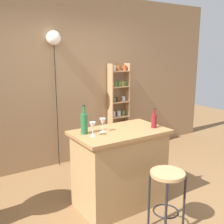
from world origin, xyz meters
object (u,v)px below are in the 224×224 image
at_px(pendant_globe_light, 54,40).
at_px(bottle_sauce_amber, 154,120).
at_px(wine_glass_left, 93,126).
at_px(bar_stool, 167,187).
at_px(wine_glass_center, 103,122).
at_px(bottle_wine_red, 84,123).
at_px(spice_shelf, 119,108).

bearing_deg(pendant_globe_light, bottle_sauce_amber, -69.99).
xyz_separation_m(wine_glass_left, pendant_globe_light, (0.20, 1.56, 0.98)).
xyz_separation_m(bar_stool, pendant_globe_light, (-0.30, 2.23, 1.55)).
height_order(bottle_sauce_amber, wine_glass_left, bottle_sauce_amber).
bearing_deg(bar_stool, wine_glass_center, 113.16).
bearing_deg(bottle_sauce_amber, wine_glass_center, 163.10).
bearing_deg(bottle_wine_red, bar_stool, -56.45).
distance_m(spice_shelf, wine_glass_left, 2.06).
distance_m(bottle_sauce_amber, wine_glass_left, 0.81).
height_order(bar_stool, bottle_sauce_amber, bottle_sauce_amber).
relative_size(bottle_sauce_amber, wine_glass_center, 1.50).
bearing_deg(wine_glass_center, pendant_globe_light, 89.18).
height_order(wine_glass_left, wine_glass_center, same).
relative_size(spice_shelf, wine_glass_left, 10.19).
xyz_separation_m(bottle_wine_red, wine_glass_center, (0.21, -0.05, -0.01)).
bearing_deg(spice_shelf, pendant_globe_light, 177.90).
xyz_separation_m(bottle_wine_red, pendant_globe_light, (0.23, 1.42, 0.97)).
bearing_deg(bottle_sauce_amber, wine_glass_left, 172.56).
bearing_deg(bar_stool, bottle_wine_red, 123.55).
bearing_deg(bottle_wine_red, pendant_globe_light, 80.63).
relative_size(bar_stool, wine_glass_center, 4.05).
distance_m(bottle_wine_red, wine_glass_center, 0.22).
xyz_separation_m(bottle_wine_red, wine_glass_left, (0.03, -0.14, -0.01)).
xyz_separation_m(spice_shelf, wine_glass_left, (-1.38, -1.51, 0.22)).
bearing_deg(spice_shelf, bar_stool, -111.85).
height_order(bottle_sauce_amber, wine_glass_center, bottle_sauce_amber).
bearing_deg(pendant_globe_light, bottle_wine_red, -99.37).
bearing_deg(pendant_globe_light, wine_glass_left, -97.36).
bearing_deg(bottle_wine_red, wine_glass_left, -76.30).
bearing_deg(wine_glass_left, wine_glass_center, 25.28).
distance_m(bottle_wine_red, wine_glass_left, 0.14).
relative_size(wine_glass_left, pendant_globe_light, 0.07).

